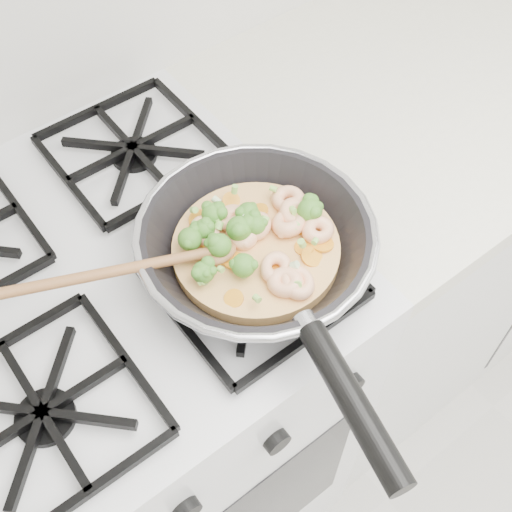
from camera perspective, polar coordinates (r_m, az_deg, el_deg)
stove at (r=1.28m, az=-9.85°, el=-12.36°), size 0.60×0.60×0.92m
counter_right at (r=1.59m, az=15.41°, el=4.13°), size 1.00×0.60×0.90m
skillet at (r=0.83m, az=0.06°, el=0.90°), size 0.46×0.50×0.09m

